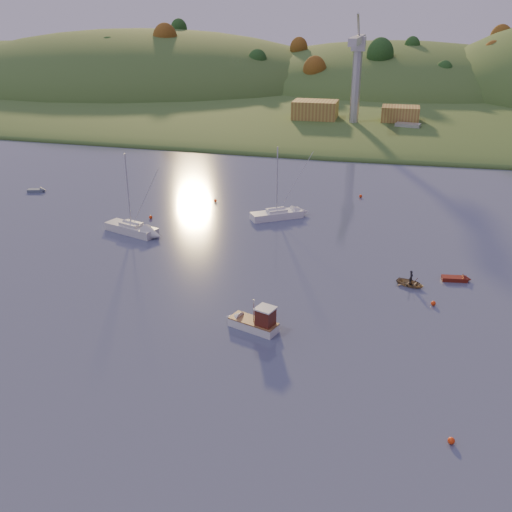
% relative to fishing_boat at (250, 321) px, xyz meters
% --- Properties ---
extents(ground, '(500.00, 500.00, 0.00)m').
position_rel_fishing_boat_xyz_m(ground, '(-0.76, -22.26, -0.78)').
color(ground, '#373E5A').
rests_on(ground, ground).
extents(far_shore, '(620.00, 220.00, 1.50)m').
position_rel_fishing_boat_xyz_m(far_shore, '(-0.76, 207.74, -0.78)').
color(far_shore, '#2A4E1F').
rests_on(far_shore, ground).
extents(shore_slope, '(640.00, 150.00, 7.00)m').
position_rel_fishing_boat_xyz_m(shore_slope, '(-0.76, 142.74, -0.78)').
color(shore_slope, '#2A4E1F').
rests_on(shore_slope, ground).
extents(hill_left_far, '(120.00, 100.00, 32.00)m').
position_rel_fishing_boat_xyz_m(hill_left_far, '(-160.76, 192.74, -0.78)').
color(hill_left_far, '#2A4E1F').
rests_on(hill_left_far, ground).
extents(hill_left, '(170.00, 140.00, 44.00)m').
position_rel_fishing_boat_xyz_m(hill_left, '(-90.76, 177.74, -0.78)').
color(hill_left, '#2A4E1F').
rests_on(hill_left, ground).
extents(hill_center, '(140.00, 120.00, 36.00)m').
position_rel_fishing_boat_xyz_m(hill_center, '(9.24, 187.74, -0.78)').
color(hill_center, '#2A4E1F').
rests_on(hill_center, ground).
extents(hillside_trees, '(280.00, 50.00, 32.00)m').
position_rel_fishing_boat_xyz_m(hillside_trees, '(-0.76, 162.74, -0.78)').
color(hillside_trees, '#183E16').
rests_on(hillside_trees, ground).
extents(wharf, '(42.00, 16.00, 2.40)m').
position_rel_fishing_boat_xyz_m(wharf, '(4.24, 99.74, 0.42)').
color(wharf, slate).
rests_on(wharf, ground).
extents(shed_west, '(11.00, 8.00, 4.80)m').
position_rel_fishing_boat_xyz_m(shed_west, '(-8.76, 100.74, 4.02)').
color(shed_west, olive).
rests_on(shed_west, wharf).
extents(shed_east, '(9.00, 7.00, 4.00)m').
position_rel_fishing_boat_xyz_m(shed_east, '(12.24, 101.74, 3.62)').
color(shed_east, olive).
rests_on(shed_east, wharf).
extents(dock_crane, '(3.20, 28.00, 20.30)m').
position_rel_fishing_boat_xyz_m(dock_crane, '(1.24, 96.14, 16.39)').
color(dock_crane, '#B7B7BC').
rests_on(dock_crane, wharf).
extents(fishing_boat, '(5.79, 3.45, 3.53)m').
position_rel_fishing_boat_xyz_m(fishing_boat, '(0.00, 0.00, 0.00)').
color(fishing_boat, silver).
rests_on(fishing_boat, ground).
extents(sailboat_near, '(7.56, 6.04, 10.48)m').
position_rel_fishing_boat_xyz_m(sailboat_near, '(-4.04, 31.28, -0.09)').
color(sailboat_near, white).
rests_on(sailboat_near, ground).
extents(sailboat_far, '(8.18, 4.78, 10.88)m').
position_rel_fishing_boat_xyz_m(sailboat_far, '(-21.97, 20.80, -0.07)').
color(sailboat_far, silver).
rests_on(sailboat_far, ground).
extents(canoe, '(3.68, 3.22, 0.63)m').
position_rel_fishing_boat_xyz_m(canoe, '(14.78, 13.00, -0.46)').
color(canoe, '#917850').
rests_on(canoe, ground).
extents(paddler, '(0.57, 0.67, 1.55)m').
position_rel_fishing_boat_xyz_m(paddler, '(14.78, 13.00, -0.01)').
color(paddler, black).
rests_on(paddler, ground).
extents(red_tender, '(3.33, 1.50, 1.09)m').
position_rel_fishing_boat_xyz_m(red_tender, '(20.18, 15.61, -0.55)').
color(red_tender, '#63190E').
rests_on(red_tender, ground).
extents(grey_dinghy, '(3.23, 1.92, 1.14)m').
position_rel_fishing_boat_xyz_m(grey_dinghy, '(-45.33, 34.92, -0.55)').
color(grey_dinghy, slate).
rests_on(grey_dinghy, ground).
extents(work_vessel, '(13.96, 7.27, 3.42)m').
position_rel_fishing_boat_xyz_m(work_vessel, '(14.24, 95.74, 0.44)').
color(work_vessel, slate).
rests_on(work_vessel, ground).
extents(buoy_0, '(0.50, 0.50, 0.50)m').
position_rel_fishing_boat_xyz_m(buoy_0, '(17.43, -11.97, -0.53)').
color(buoy_0, red).
rests_on(buoy_0, ground).
extents(buoy_1, '(0.50, 0.50, 0.50)m').
position_rel_fishing_boat_xyz_m(buoy_1, '(17.04, 8.83, -0.53)').
color(buoy_1, red).
rests_on(buoy_1, ground).
extents(buoy_2, '(0.50, 0.50, 0.50)m').
position_rel_fishing_boat_xyz_m(buoy_2, '(-21.77, 26.75, -0.53)').
color(buoy_2, red).
rests_on(buoy_2, ground).
extents(buoy_3, '(0.50, 0.50, 0.50)m').
position_rel_fishing_boat_xyz_m(buoy_3, '(-15.04, 36.56, -0.53)').
color(buoy_3, red).
rests_on(buoy_3, ground).
extents(buoy_4, '(0.50, 0.50, 0.50)m').
position_rel_fishing_boat_xyz_m(buoy_4, '(7.08, 44.44, -0.53)').
color(buoy_4, red).
rests_on(buoy_4, ground).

